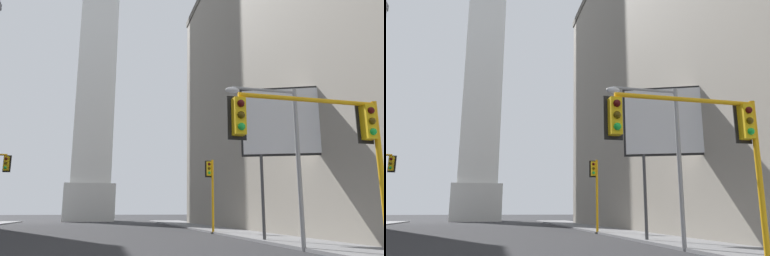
# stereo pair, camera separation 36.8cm
# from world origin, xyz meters

# --- Properties ---
(sidewalk_right) EXTENTS (5.00, 81.69, 0.15)m
(sidewalk_right) POSITION_xyz_m (12.59, 24.51, 0.07)
(sidewalk_right) COLOR slate
(sidewalk_right) RESTS_ON ground_plane
(building_right) EXTENTS (25.10, 46.36, 30.54)m
(building_right) POSITION_xyz_m (25.92, 28.64, 15.28)
(building_right) COLOR gray
(building_right) RESTS_ON ground_plane
(obelisk) EXTENTS (8.31, 8.31, 79.43)m
(obelisk) POSITION_xyz_m (0.00, 68.07, 38.17)
(obelisk) COLOR silver
(obelisk) RESTS_ON ground_plane
(traffic_light_mid_right) EXTENTS (0.76, 0.52, 5.64)m
(traffic_light_mid_right) POSITION_xyz_m (9.99, 27.92, 3.72)
(traffic_light_mid_right) COLOR orange
(traffic_light_mid_right) RESTS_ON ground_plane
(traffic_light_near_right) EXTENTS (5.13, 0.50, 5.11)m
(traffic_light_near_right) POSITION_xyz_m (8.31, 9.54, 3.90)
(traffic_light_near_right) COLOR orange
(traffic_light_near_right) RESTS_ON ground_plane
(street_lamp) EXTENTS (3.46, 0.36, 7.20)m
(street_lamp) POSITION_xyz_m (9.50, 14.65, 4.54)
(street_lamp) COLOR gray
(street_lamp) RESTS_ON ground_plane
(billboard_sign) EXTENTS (6.34, 2.76, 8.78)m
(billboard_sign) POSITION_xyz_m (12.59, 18.48, 6.62)
(billboard_sign) COLOR #3F3F42
(billboard_sign) RESTS_ON ground_plane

